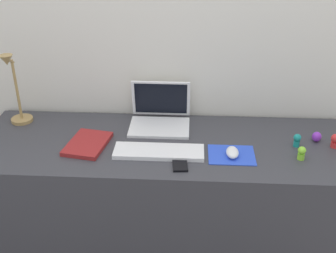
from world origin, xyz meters
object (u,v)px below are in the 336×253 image
Objects in this scene: cell_phone at (180,163)px; notebook_pad at (88,144)px; desk_lamp at (15,91)px; toy_figurine_red at (335,140)px; keyboard at (159,152)px; mouse at (232,152)px; toy_figurine_purple at (317,137)px; toy_figurine_lime at (302,153)px; laptop at (160,114)px; toy_figurine_teal at (297,140)px.

cell_phone is 0.46m from notebook_pad.
desk_lamp reaches higher than toy_figurine_red.
keyboard is at bearing -172.59° from toy_figurine_red.
keyboard is 4.27× the size of mouse.
toy_figurine_purple is (0.74, 0.16, 0.01)m from keyboard.
mouse is at bearing -158.63° from toy_figurine_purple.
toy_figurine_lime is at bearing -11.01° from desk_lamp.
laptop is 2.34× the size of cell_phone.
keyboard is at bearing -170.84° from toy_figurine_teal.
toy_figurine_lime is 1.30× the size of toy_figurine_purple.
desk_lamp is 5.58× the size of toy_figurine_red.
desk_lamp reaches higher than toy_figurine_teal.
toy_figurine_lime reaches higher than mouse.
mouse is 0.40× the size of notebook_pad.
toy_figurine_teal is (0.54, 0.19, 0.03)m from cell_phone.
toy_figurine_purple is (0.41, 0.16, 0.00)m from mouse.
desk_lamp is at bearing 160.77° from keyboard.
toy_figurine_teal reaches higher than keyboard.
toy_figurine_red reaches higher than toy_figurine_purple.
notebook_pad is 0.98m from toy_figurine_teal.
mouse is 1.42× the size of toy_figurine_red.
cell_phone is at bearing -6.89° from notebook_pad.
notebook_pad is 3.76× the size of toy_figurine_teal.
desk_lamp is (-0.74, 0.26, 0.17)m from keyboard.
laptop is 0.46m from mouse.
mouse is at bearing -167.09° from toy_figurine_red.
toy_figurine_teal is 0.11m from toy_figurine_lime.
laptop is at bearing 2.79° from desk_lamp.
toy_figurine_lime is at bearing -91.39° from toy_figurine_teal.
laptop is at bearing 101.85° from cell_phone.
desk_lamp is (-1.07, 0.26, 0.16)m from mouse.
cell_phone is at bearing -39.78° from keyboard.
cell_phone is 0.69m from toy_figurine_purple.
cell_phone is (0.10, -0.08, -0.01)m from keyboard.
toy_figurine_purple is at bearing 11.87° from keyboard.
mouse reaches higher than keyboard.
desk_lamp is at bearing 168.99° from toy_figurine_lime.
cell_phone is 2.63× the size of toy_figurine_purple.
cell_phone is 0.54m from toy_figurine_lime.
toy_figurine_lime is at bearing 6.45° from notebook_pad.
desk_lamp is at bearing -177.21° from laptop.
toy_figurine_purple is (-0.07, 0.05, -0.01)m from toy_figurine_red.
toy_figurine_purple is at bearing -10.12° from laptop.
laptop is 0.30m from keyboard.
mouse is 0.33m from toy_figurine_teal.
keyboard is 0.82m from toy_figurine_red.
laptop is at bearing 46.60° from notebook_pad.
cell_phone is at bearing -172.37° from toy_figurine_lime.
toy_figurine_purple reaches higher than keyboard.
toy_figurine_lime is at bearing -122.83° from toy_figurine_purple.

